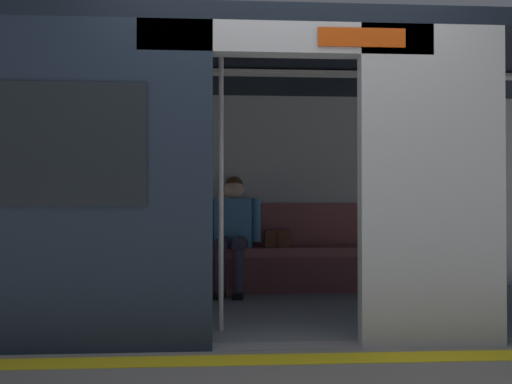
{
  "coord_description": "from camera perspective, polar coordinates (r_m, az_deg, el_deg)",
  "views": [
    {
      "loc": [
        0.47,
        3.85,
        0.93
      ],
      "look_at": [
        0.1,
        -1.32,
        1.01
      ],
      "focal_mm": 42.56,
      "sensor_mm": 36.0,
      "label": 1
    }
  ],
  "objects": [
    {
      "name": "platform_edge_strip",
      "position": [
        3.7,
        3.46,
        -15.38
      ],
      "size": [
        8.0,
        0.24,
        0.01
      ],
      "primitive_type": "cube",
      "color": "yellow",
      "rests_on": "ground_plane"
    },
    {
      "name": "bench_seat",
      "position": [
        6.24,
        0.28,
        -6.2
      ],
      "size": [
        2.91,
        0.44,
        0.46
      ],
      "color": "#935156",
      "rests_on": "ground_plane"
    },
    {
      "name": "grab_pole_door",
      "position": [
        4.37,
        -3.3,
        0.35
      ],
      "size": [
        0.04,
        0.04,
        2.05
      ],
      "primitive_type": "cylinder",
      "color": "silver",
      "rests_on": "ground_plane"
    },
    {
      "name": "handbag",
      "position": [
        6.27,
        1.98,
        -4.41
      ],
      "size": [
        0.26,
        0.15,
        0.17
      ],
      "color": "brown",
      "rests_on": "bench_seat"
    },
    {
      "name": "ground_plane",
      "position": [
        3.99,
        2.88,
        -14.35
      ],
      "size": [
        60.0,
        60.0,
        0.0
      ],
      "primitive_type": "plane",
      "color": "gray"
    },
    {
      "name": "person_seated",
      "position": [
        6.15,
        -2.18,
        -3.22
      ],
      "size": [
        0.55,
        0.71,
        1.19
      ],
      "color": "#4C8CC6",
      "rests_on": "ground_plane"
    },
    {
      "name": "train_car",
      "position": [
        5.15,
        0.55,
        5.06
      ],
      "size": [
        6.4,
        2.86,
        2.19
      ],
      "color": "#ADAFB5",
      "rests_on": "ground_plane"
    },
    {
      "name": "book",
      "position": [
        6.26,
        -5.29,
        -5.06
      ],
      "size": [
        0.2,
        0.25,
        0.03
      ],
      "primitive_type": "cube",
      "rotation": [
        0.0,
        0.0,
        0.25
      ],
      "color": "#26598C",
      "rests_on": "bench_seat"
    }
  ]
}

